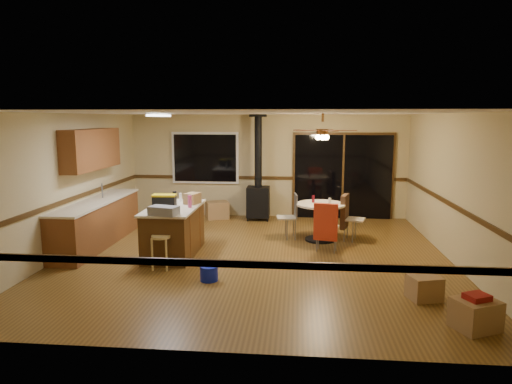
# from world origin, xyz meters

# --- Properties ---
(floor) EXTENTS (7.00, 7.00, 0.00)m
(floor) POSITION_xyz_m (0.00, 0.00, 0.00)
(floor) COLOR brown
(floor) RESTS_ON ground
(ceiling) EXTENTS (7.00, 7.00, 0.00)m
(ceiling) POSITION_xyz_m (0.00, 0.00, 2.60)
(ceiling) COLOR silver
(ceiling) RESTS_ON ground
(wall_back) EXTENTS (7.00, 0.00, 7.00)m
(wall_back) POSITION_xyz_m (0.00, 3.50, 1.30)
(wall_back) COLOR tan
(wall_back) RESTS_ON ground
(wall_front) EXTENTS (7.00, 0.00, 7.00)m
(wall_front) POSITION_xyz_m (0.00, -3.50, 1.30)
(wall_front) COLOR tan
(wall_front) RESTS_ON ground
(wall_left) EXTENTS (0.00, 7.00, 7.00)m
(wall_left) POSITION_xyz_m (-3.50, 0.00, 1.30)
(wall_left) COLOR tan
(wall_left) RESTS_ON ground
(wall_right) EXTENTS (0.00, 7.00, 7.00)m
(wall_right) POSITION_xyz_m (3.50, 0.00, 1.30)
(wall_right) COLOR tan
(wall_right) RESTS_ON ground
(chair_rail) EXTENTS (7.00, 7.00, 0.08)m
(chair_rail) POSITION_xyz_m (0.00, 0.00, 1.00)
(chair_rail) COLOR #402910
(chair_rail) RESTS_ON ground
(window) EXTENTS (1.72, 0.10, 1.32)m
(window) POSITION_xyz_m (-1.60, 3.45, 1.50)
(window) COLOR black
(window) RESTS_ON ground
(sliding_door) EXTENTS (2.52, 0.10, 2.10)m
(sliding_door) POSITION_xyz_m (1.90, 3.45, 1.05)
(sliding_door) COLOR black
(sliding_door) RESTS_ON ground
(lower_cabinets) EXTENTS (0.60, 3.00, 0.86)m
(lower_cabinets) POSITION_xyz_m (-3.20, 0.50, 0.43)
(lower_cabinets) COLOR brown
(lower_cabinets) RESTS_ON ground
(countertop) EXTENTS (0.64, 3.04, 0.04)m
(countertop) POSITION_xyz_m (-3.20, 0.50, 0.88)
(countertop) COLOR beige
(countertop) RESTS_ON lower_cabinets
(upper_cabinets) EXTENTS (0.35, 2.00, 0.80)m
(upper_cabinets) POSITION_xyz_m (-3.33, 0.70, 1.90)
(upper_cabinets) COLOR brown
(upper_cabinets) RESTS_ON ground
(kitchen_island) EXTENTS (0.88, 1.68, 0.90)m
(kitchen_island) POSITION_xyz_m (-1.50, 0.00, 0.45)
(kitchen_island) COLOR #4B2D12
(kitchen_island) RESTS_ON ground
(wood_stove) EXTENTS (0.55, 0.50, 2.52)m
(wood_stove) POSITION_xyz_m (-0.20, 3.05, 0.73)
(wood_stove) COLOR black
(wood_stove) RESTS_ON ground
(ceiling_fan) EXTENTS (0.24, 0.24, 0.55)m
(ceiling_fan) POSITION_xyz_m (1.25, 1.22, 2.21)
(ceiling_fan) COLOR brown
(ceiling_fan) RESTS_ON ceiling
(fluorescent_strip) EXTENTS (0.10, 1.20, 0.04)m
(fluorescent_strip) POSITION_xyz_m (-1.80, 0.30, 2.56)
(fluorescent_strip) COLOR white
(fluorescent_strip) RESTS_ON ceiling
(toolbox_grey) EXTENTS (0.53, 0.38, 0.15)m
(toolbox_grey) POSITION_xyz_m (-1.46, -0.72, 0.97)
(toolbox_grey) COLOR slate
(toolbox_grey) RESTS_ON kitchen_island
(toolbox_black) EXTENTS (0.42, 0.24, 0.22)m
(toolbox_black) POSITION_xyz_m (-1.62, -0.16, 1.01)
(toolbox_black) COLOR black
(toolbox_black) RESTS_ON kitchen_island
(toolbox_yellow_lid) EXTENTS (0.43, 0.25, 0.03)m
(toolbox_yellow_lid) POSITION_xyz_m (-1.62, -0.16, 1.14)
(toolbox_yellow_lid) COLOR gold
(toolbox_yellow_lid) RESTS_ON toolbox_black
(box_on_island) EXTENTS (0.31, 0.36, 0.20)m
(box_on_island) POSITION_xyz_m (-1.22, 0.34, 1.00)
(box_on_island) COLOR olive
(box_on_island) RESTS_ON kitchen_island
(bottle_dark) EXTENTS (0.08, 0.08, 0.27)m
(bottle_dark) POSITION_xyz_m (-1.51, 0.14, 1.03)
(bottle_dark) COLOR black
(bottle_dark) RESTS_ON kitchen_island
(bottle_pink) EXTENTS (0.09, 0.09, 0.22)m
(bottle_pink) POSITION_xyz_m (-1.18, -0.04, 1.01)
(bottle_pink) COLOR #D84C8C
(bottle_pink) RESTS_ON kitchen_island
(bottle_white) EXTENTS (0.07, 0.07, 0.16)m
(bottle_white) POSITION_xyz_m (-1.51, 0.56, 0.98)
(bottle_white) COLOR white
(bottle_white) RESTS_ON kitchen_island
(bar_stool) EXTENTS (0.35, 0.35, 0.57)m
(bar_stool) POSITION_xyz_m (-1.49, -0.83, 0.29)
(bar_stool) COLOR #D7BE71
(bar_stool) RESTS_ON floor
(blue_bucket) EXTENTS (0.33, 0.33, 0.23)m
(blue_bucket) POSITION_xyz_m (-0.59, -1.32, 0.12)
(blue_bucket) COLOR #0D1BB8
(blue_bucket) RESTS_ON floor
(dining_table) EXTENTS (1.00, 1.00, 0.78)m
(dining_table) POSITION_xyz_m (1.25, 1.22, 0.54)
(dining_table) COLOR black
(dining_table) RESTS_ON ground
(glass_red) EXTENTS (0.07, 0.07, 0.16)m
(glass_red) POSITION_xyz_m (1.10, 1.32, 0.86)
(glass_red) COLOR #590C14
(glass_red) RESTS_ON dining_table
(glass_cream) EXTENTS (0.06, 0.06, 0.13)m
(glass_cream) POSITION_xyz_m (1.43, 1.17, 0.84)
(glass_cream) COLOR beige
(glass_cream) RESTS_ON dining_table
(chair_left) EXTENTS (0.45, 0.44, 0.51)m
(chair_left) POSITION_xyz_m (0.66, 1.33, 0.59)
(chair_left) COLOR tan
(chair_left) RESTS_ON ground
(chair_near) EXTENTS (0.51, 0.54, 0.70)m
(chair_near) POSITION_xyz_m (1.31, 0.34, 0.60)
(chair_near) COLOR tan
(chair_near) RESTS_ON ground
(chair_right) EXTENTS (0.56, 0.53, 0.70)m
(chair_right) POSITION_xyz_m (1.78, 1.32, 0.60)
(chair_right) COLOR tan
(chair_right) RESTS_ON ground
(box_under_window) EXTENTS (0.66, 0.60, 0.43)m
(box_under_window) POSITION_xyz_m (-1.24, 3.10, 0.22)
(box_under_window) COLOR olive
(box_under_window) RESTS_ON floor
(box_corner_a) EXTENTS (0.61, 0.58, 0.37)m
(box_corner_a) POSITION_xyz_m (2.92, -2.67, 0.19)
(box_corner_a) COLOR olive
(box_corner_a) RESTS_ON floor
(box_corner_b) EXTENTS (0.50, 0.46, 0.34)m
(box_corner_b) POSITION_xyz_m (2.56, -1.78, 0.17)
(box_corner_b) COLOR olive
(box_corner_b) RESTS_ON floor
(box_small_red) EXTENTS (0.33, 0.31, 0.07)m
(box_small_red) POSITION_xyz_m (2.92, -2.67, 0.41)
(box_small_red) COLOR maroon
(box_small_red) RESTS_ON box_corner_a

